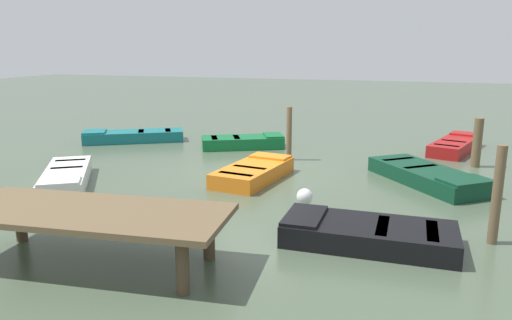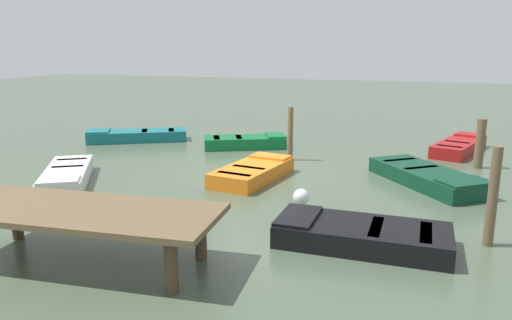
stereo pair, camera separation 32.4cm
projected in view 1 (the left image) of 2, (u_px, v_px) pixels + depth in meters
name	position (u px, v px, depth m)	size (l,w,h in m)	color
ground_plane	(256.00, 172.00, 14.15)	(80.00, 80.00, 0.00)	#475642
dock_segment	(90.00, 217.00, 7.99)	(4.70, 2.16, 0.95)	brown
rowboat_dark_green	(427.00, 176.00, 12.90)	(3.20, 3.55, 0.46)	#0C3823
rowboat_green	(243.00, 142.00, 17.44)	(3.05, 2.24, 0.46)	#0F602D
rowboat_orange	(254.00, 172.00, 13.29)	(1.63, 2.96, 0.46)	orange
rowboat_white	(66.00, 177.00, 12.79)	(2.61, 3.31, 0.46)	silver
rowboat_teal	(133.00, 136.00, 18.58)	(3.71, 2.74, 0.46)	#14666B
rowboat_black	(367.00, 233.00, 8.93)	(3.08, 1.39, 0.46)	black
rowboat_red	(455.00, 145.00, 16.89)	(1.98, 3.44, 0.46)	maroon
mooring_piling_far_left	(477.00, 143.00, 14.59)	(0.27, 0.27, 1.47)	brown
mooring_piling_near_left	(497.00, 195.00, 8.83)	(0.18, 0.18, 1.84)	brown
mooring_piling_mid_left	(289.00, 134.00, 15.46)	(0.17, 0.17, 1.69)	brown
marker_buoy	(305.00, 197.00, 10.83)	(0.36, 0.36, 0.48)	#262626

